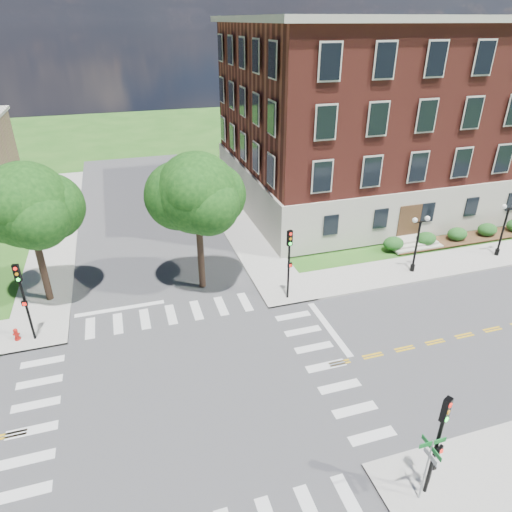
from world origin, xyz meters
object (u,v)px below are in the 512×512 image
object	(u,v)px
traffic_signal_ne	(289,256)
twin_lamp_west	(417,241)
traffic_signal_nw	(23,293)
twin_lamp_east	(504,226)
fire_hydrant	(16,335)
traffic_signal_se	(440,435)
street_sign_pole	(429,459)
push_button_post	(431,472)

from	to	relation	value
traffic_signal_ne	twin_lamp_west	size ratio (longest dim) A/B	1.13
traffic_signal_ne	traffic_signal_nw	size ratio (longest dim) A/B	1.00
twin_lamp_east	fire_hydrant	world-z (taller)	twin_lamp_east
twin_lamp_west	twin_lamp_east	distance (m)	7.73
traffic_signal_se	street_sign_pole	size ratio (longest dim) A/B	1.55
push_button_post	fire_hydrant	distance (m)	22.32
twin_lamp_west	fire_hydrant	xyz separation A→B (m)	(-26.19, -0.25, -2.06)
traffic_signal_se	twin_lamp_west	size ratio (longest dim) A/B	1.13
traffic_signal_ne	push_button_post	world-z (taller)	traffic_signal_ne
twin_lamp_west	push_button_post	size ratio (longest dim) A/B	3.53
traffic_signal_ne	fire_hydrant	size ratio (longest dim) A/B	6.40
traffic_signal_ne	twin_lamp_west	xyz separation A→B (m)	(9.90, 0.66, -0.66)
twin_lamp_west	push_button_post	xyz separation A→B (m)	(-9.40, -14.96, -1.73)
street_sign_pole	traffic_signal_se	bearing A→B (deg)	23.01
traffic_signal_nw	twin_lamp_west	bearing A→B (deg)	1.01
fire_hydrant	traffic_signal_nw	bearing A→B (deg)	-11.71
traffic_signal_nw	twin_lamp_west	xyz separation A→B (m)	(25.25, 0.44, -0.66)
twin_lamp_east	fire_hydrant	xyz separation A→B (m)	(-33.92, -0.49, -2.06)
traffic_signal_nw	street_sign_pole	distance (m)	21.28
twin_lamp_west	twin_lamp_east	world-z (taller)	same
street_sign_pole	twin_lamp_east	bearing A→B (deg)	41.18
traffic_signal_ne	twin_lamp_east	bearing A→B (deg)	2.91
traffic_signal_ne	twin_lamp_east	size ratio (longest dim) A/B	1.13
twin_lamp_west	fire_hydrant	size ratio (longest dim) A/B	5.64
twin_lamp_west	traffic_signal_ne	bearing A→B (deg)	-176.19
twin_lamp_east	fire_hydrant	distance (m)	33.98
street_sign_pole	fire_hydrant	distance (m)	22.15
street_sign_pole	fire_hydrant	bearing A→B (deg)	136.73
traffic_signal_nw	twin_lamp_west	distance (m)	25.27
twin_lamp_west	street_sign_pole	distance (m)	18.41
twin_lamp_east	street_sign_pole	xyz separation A→B (m)	(-17.85, -15.61, -0.21)
twin_lamp_west	street_sign_pole	world-z (taller)	twin_lamp_west
traffic_signal_se	push_button_post	world-z (taller)	traffic_signal_se
traffic_signal_ne	twin_lamp_west	world-z (taller)	traffic_signal_ne
traffic_signal_se	push_button_post	size ratio (longest dim) A/B	4.00
traffic_signal_se	traffic_signal_nw	xyz separation A→B (m)	(-15.52, 14.77, 0.00)
traffic_signal_nw	push_button_post	world-z (taller)	traffic_signal_nw
twin_lamp_west	traffic_signal_se	bearing A→B (deg)	-122.61
traffic_signal_ne	street_sign_pole	bearing A→B (deg)	-90.86
street_sign_pole	twin_lamp_west	bearing A→B (deg)	56.66
traffic_signal_ne	twin_lamp_east	world-z (taller)	traffic_signal_ne
twin_lamp_west	twin_lamp_east	bearing A→B (deg)	1.75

